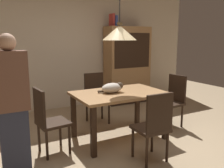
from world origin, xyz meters
name	(u,v)px	position (x,y,z in m)	size (l,w,h in m)	color
ground	(135,150)	(0.00, 0.00, 0.00)	(10.00, 10.00, 0.00)	tan
back_wall	(71,44)	(0.00, 2.65, 1.45)	(6.40, 0.10, 2.90)	beige
dining_table	(119,99)	(0.03, 0.50, 0.65)	(1.40, 0.90, 0.75)	#A87A4C
chair_right_side	(173,98)	(1.16, 0.51, 0.51)	(0.44, 0.44, 0.93)	black
chair_near_front	(154,124)	(0.03, -0.38, 0.51)	(0.41, 0.41, 0.93)	black
chair_far_back	(96,95)	(0.03, 1.38, 0.51)	(0.42, 0.42, 0.93)	black
chair_left_side	(47,119)	(-1.10, 0.49, 0.51)	(0.44, 0.44, 0.93)	black
cat_sleeping	(113,88)	(-0.07, 0.54, 0.83)	(0.39, 0.24, 0.16)	beige
pendant_lamp	(120,33)	(0.03, 0.50, 1.66)	(0.52, 0.52, 1.30)	beige
hutch_bookcase	(127,67)	(1.32, 2.32, 0.89)	(1.12, 0.45, 1.85)	#A87A4C
book_red_tall	(112,20)	(0.89, 2.32, 1.99)	(0.04, 0.22, 0.28)	#B73833
book_blue_wide	(114,21)	(0.95, 2.32, 1.97)	(0.06, 0.24, 0.24)	#384C93
person_standing	(12,109)	(-1.56, 0.10, 0.82)	(0.36, 0.22, 1.63)	#2D3347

